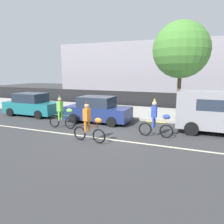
{
  "coord_description": "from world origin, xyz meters",
  "views": [
    {
      "loc": [
        4.57,
        -9.68,
        3.18
      ],
      "look_at": [
        0.07,
        1.2,
        1.0
      ],
      "focal_mm": 35.0,
      "sensor_mm": 36.0,
      "label": 1
    }
  ],
  "objects_px": {
    "parade_cyclist_lime": "(62,114)",
    "parked_car_teal": "(32,105)",
    "parade_cyclist_cobalt": "(156,120)",
    "parade_cyclist_orange": "(89,124)",
    "parked_car_navy": "(98,110)"
  },
  "relations": [
    {
      "from": "parade_cyclist_cobalt",
      "to": "parked_car_teal",
      "type": "distance_m",
      "value": 9.69
    },
    {
      "from": "parade_cyclist_orange",
      "to": "parked_car_teal",
      "type": "bearing_deg",
      "value": 150.56
    },
    {
      "from": "parade_cyclist_lime",
      "to": "parade_cyclist_cobalt",
      "type": "distance_m",
      "value": 5.27
    },
    {
      "from": "parade_cyclist_cobalt",
      "to": "parked_car_navy",
      "type": "relative_size",
      "value": 0.47
    },
    {
      "from": "parked_car_navy",
      "to": "parade_cyclist_orange",
      "type": "bearing_deg",
      "value": -69.52
    },
    {
      "from": "parade_cyclist_orange",
      "to": "parked_car_teal",
      "type": "height_order",
      "value": "parade_cyclist_orange"
    },
    {
      "from": "parade_cyclist_lime",
      "to": "parked_car_navy",
      "type": "relative_size",
      "value": 0.47
    },
    {
      "from": "parked_car_teal",
      "to": "parade_cyclist_lime",
      "type": "bearing_deg",
      "value": -28.22
    },
    {
      "from": "parade_cyclist_cobalt",
      "to": "parked_car_teal",
      "type": "xyz_separation_m",
      "value": [
        -9.5,
        1.91,
        -0.06
      ]
    },
    {
      "from": "parked_car_teal",
      "to": "parked_car_navy",
      "type": "distance_m",
      "value": 5.43
    },
    {
      "from": "parade_cyclist_lime",
      "to": "parked_car_teal",
      "type": "relative_size",
      "value": 0.47
    },
    {
      "from": "parked_car_navy",
      "to": "parade_cyclist_cobalt",
      "type": "bearing_deg",
      "value": -24.03
    },
    {
      "from": "parade_cyclist_orange",
      "to": "parked_car_navy",
      "type": "relative_size",
      "value": 0.47
    },
    {
      "from": "parade_cyclist_lime",
      "to": "parade_cyclist_orange",
      "type": "xyz_separation_m",
      "value": [
        2.59,
        -1.58,
        0.0
      ]
    },
    {
      "from": "parade_cyclist_lime",
      "to": "parade_cyclist_cobalt",
      "type": "relative_size",
      "value": 1.0
    }
  ]
}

